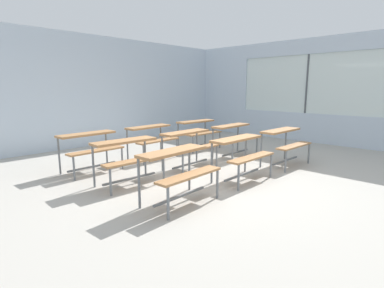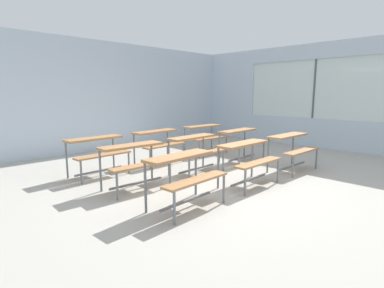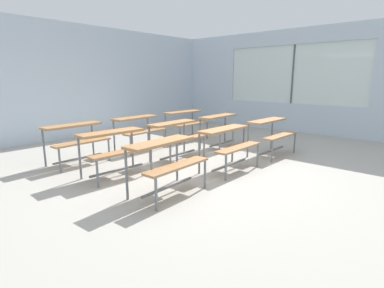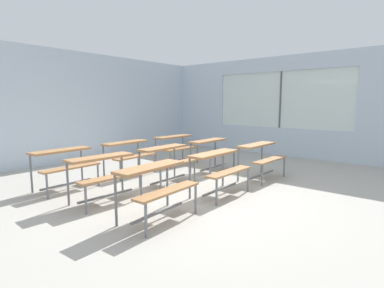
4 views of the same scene
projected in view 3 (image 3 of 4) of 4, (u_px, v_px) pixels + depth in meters
The scene contains 12 objects.
ground at pixel (195, 172), 5.26m from camera, with size 10.00×9.00×0.05m, color #ADA89E.
wall_back at pixel (66, 82), 7.85m from camera, with size 10.00×0.12×3.00m, color silver.
wall_right at pixel (314, 83), 8.51m from camera, with size 0.12×9.00×3.00m.
desk_bench_r0c0 at pixel (166, 155), 4.13m from camera, with size 1.13×0.64×0.74m.
desk_bench_r0c1 at pixel (229, 139), 5.20m from camera, with size 1.10×0.59×0.74m.
desk_bench_r0c2 at pixel (272, 129), 6.25m from camera, with size 1.11×0.61×0.74m.
desk_bench_r1c0 at pixel (115, 143), 4.90m from camera, with size 1.13×0.64×0.74m.
desk_bench_r1c1 at pixel (177, 132), 5.91m from camera, with size 1.12×0.62×0.74m.
desk_bench_r1c2 at pixel (222, 123), 6.98m from camera, with size 1.11×0.61×0.74m.
desk_bench_r2c0 at pixel (76, 134), 5.62m from camera, with size 1.12×0.63×0.74m.
desk_bench_r2c1 at pixel (139, 125), 6.71m from camera, with size 1.13×0.64×0.74m.
desk_bench_r2c2 at pixel (186, 118), 7.83m from camera, with size 1.13×0.64×0.74m.
Camera 3 is at (-3.80, -3.30, 1.60)m, focal length 28.00 mm.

